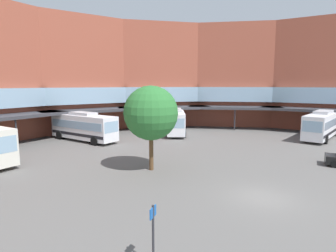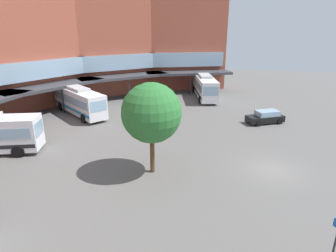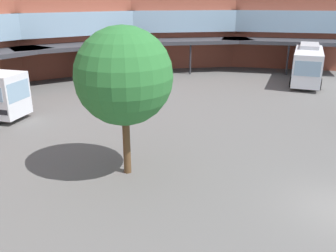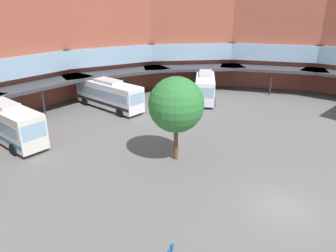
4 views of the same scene
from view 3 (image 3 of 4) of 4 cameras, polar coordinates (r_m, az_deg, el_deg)
The scene contains 3 objects.
bus_1 at distance 35.94m, azimuth -9.12°, elevation 9.23°, with size 8.32×10.21×3.66m.
bus_4 at distance 40.42m, azimuth 21.18°, elevation 9.39°, with size 11.79×5.54×3.75m.
plaza_tree at distance 16.73m, azimuth -7.01°, elevation 7.79°, with size 4.56×4.56×7.17m.
Camera 3 is at (-14.54, -1.83, 8.34)m, focal length 38.56 mm.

